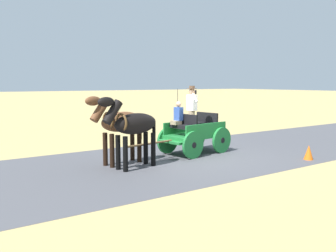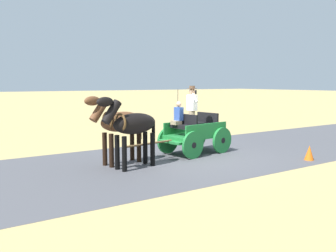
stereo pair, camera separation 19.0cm
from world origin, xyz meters
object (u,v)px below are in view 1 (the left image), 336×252
at_px(horse_near_side, 133,125).
at_px(traffic_cone, 309,152).
at_px(horse_drawn_carriage, 193,132).
at_px(horse_off_side, 119,123).

relative_size(horse_near_side, traffic_cone, 4.42).
bearing_deg(horse_drawn_carriage, horse_off_side, 91.72).
bearing_deg(horse_near_side, traffic_cone, -112.13).
bearing_deg(traffic_cone, horse_off_side, 62.37).
height_order(horse_near_side, horse_off_side, same).
bearing_deg(horse_off_side, horse_near_side, -171.63).
xyz_separation_m(horse_drawn_carriage, horse_near_side, (-0.79, 2.95, 0.51)).
relative_size(horse_off_side, traffic_cone, 4.42).
distance_m(horse_near_side, horse_off_side, 0.71).
relative_size(horse_drawn_carriage, horse_off_side, 2.04).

